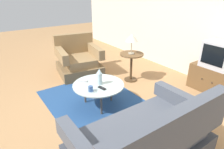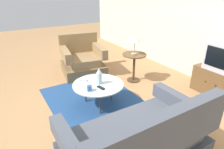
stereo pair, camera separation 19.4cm
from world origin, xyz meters
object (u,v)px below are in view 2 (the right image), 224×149
(vase, at_px, (99,76))
(mug, at_px, (90,88))
(tv_remote_dark, at_px, (101,88))
(tv_remote_silver, at_px, (83,80))
(side_table, at_px, (134,62))
(couch, at_px, (138,142))
(table_lamp, at_px, (135,39))
(television, at_px, (223,57))
(tv_stand, at_px, (218,82))
(coffee_table, at_px, (98,85))
(armchair, at_px, (82,60))

(vase, xyz_separation_m, mug, (0.15, -0.25, -0.09))
(tv_remote_dark, distance_m, tv_remote_silver, 0.44)
(side_table, relative_size, mug, 5.13)
(couch, bearing_deg, table_lamp, 54.49)
(couch, height_order, television, television)
(side_table, distance_m, mug, 1.49)
(tv_stand, bearing_deg, mug, -106.39)
(couch, distance_m, television, 2.41)
(side_table, relative_size, television, 1.19)
(vase, bearing_deg, coffee_table, -85.28)
(couch, bearing_deg, tv_remote_silver, 89.64)
(side_table, height_order, tv_remote_silver, side_table)
(vase, relative_size, tv_remote_dark, 1.78)
(vase, xyz_separation_m, tv_remote_dark, (0.17, -0.06, -0.12))
(tv_remote_dark, bearing_deg, tv_stand, -119.35)
(armchair, height_order, vase, armchair)
(television, height_order, mug, television)
(tv_stand, xyz_separation_m, tv_remote_dark, (-0.68, -2.18, 0.17))
(table_lamp, distance_m, tv_remote_silver, 1.40)
(vase, distance_m, tv_remote_silver, 0.34)
(armchair, distance_m, television, 2.98)
(couch, distance_m, coffee_table, 1.35)
(mug, height_order, tv_remote_dark, mug)
(television, relative_size, tv_remote_silver, 3.36)
(armchair, xyz_separation_m, tv_remote_dark, (1.68, -0.40, 0.12))
(couch, xyz_separation_m, television, (-0.49, 2.31, 0.48))
(armchair, distance_m, table_lamp, 1.44)
(couch, relative_size, tv_remote_silver, 10.81)
(couch, relative_size, tv_remote_dark, 10.64)
(television, distance_m, tv_remote_silver, 2.56)
(side_table, xyz_separation_m, tv_remote_silver, (0.23, -1.30, -0.02))
(tv_remote_dark, bearing_deg, coffee_table, -23.75)
(couch, distance_m, vase, 1.38)
(side_table, xyz_separation_m, vase, (0.48, -1.11, 0.10))
(television, bearing_deg, coffee_table, -111.60)
(coffee_table, height_order, television, television)
(tv_remote_silver, bearing_deg, mug, -48.34)
(mug, xyz_separation_m, tv_remote_dark, (0.02, 0.19, -0.03))
(side_table, relative_size, vase, 2.21)
(vase, height_order, mug, vase)
(table_lamp, bearing_deg, vase, -66.53)
(coffee_table, bearing_deg, couch, -7.72)
(side_table, height_order, tv_stand, side_table)
(table_lamp, distance_m, vase, 1.25)
(armchair, relative_size, mug, 8.95)
(coffee_table, relative_size, side_table, 1.40)
(side_table, height_order, table_lamp, table_lamp)
(table_lamp, xyz_separation_m, tv_remote_dark, (0.64, -1.14, -0.53))
(vase, bearing_deg, armchair, 167.31)
(tv_stand, xyz_separation_m, mug, (-0.70, -2.37, 0.20))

